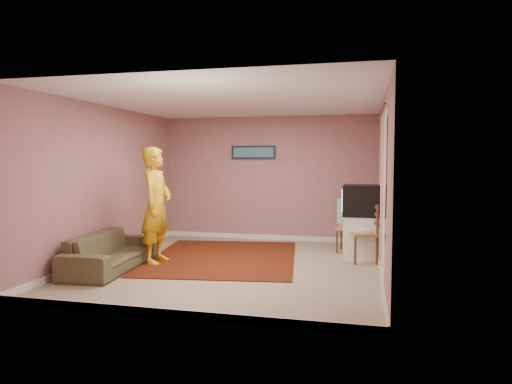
% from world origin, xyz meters
% --- Properties ---
extents(ground, '(5.00, 5.00, 0.00)m').
position_xyz_m(ground, '(0.00, 0.00, 0.00)').
color(ground, gray).
rests_on(ground, ground).
extents(wall_back, '(4.50, 0.02, 2.60)m').
position_xyz_m(wall_back, '(0.00, 2.50, 1.30)').
color(wall_back, '#A9776F').
rests_on(wall_back, ground).
extents(wall_front, '(4.50, 0.02, 2.60)m').
position_xyz_m(wall_front, '(0.00, -2.50, 1.30)').
color(wall_front, '#A9776F').
rests_on(wall_front, ground).
extents(wall_left, '(0.02, 5.00, 2.60)m').
position_xyz_m(wall_left, '(-2.25, 0.00, 1.30)').
color(wall_left, '#A9776F').
rests_on(wall_left, ground).
extents(wall_right, '(0.02, 5.00, 2.60)m').
position_xyz_m(wall_right, '(2.25, 0.00, 1.30)').
color(wall_right, '#A9776F').
rests_on(wall_right, ground).
extents(ceiling, '(4.50, 5.00, 0.02)m').
position_xyz_m(ceiling, '(0.00, 0.00, 2.60)').
color(ceiling, white).
rests_on(ceiling, wall_back).
extents(baseboard_back, '(4.50, 0.02, 0.10)m').
position_xyz_m(baseboard_back, '(0.00, 2.49, 0.05)').
color(baseboard_back, silver).
rests_on(baseboard_back, ground).
extents(baseboard_front, '(4.50, 0.02, 0.10)m').
position_xyz_m(baseboard_front, '(0.00, -2.49, 0.05)').
color(baseboard_front, silver).
rests_on(baseboard_front, ground).
extents(baseboard_left, '(0.02, 5.00, 0.10)m').
position_xyz_m(baseboard_left, '(-2.24, 0.00, 0.05)').
color(baseboard_left, silver).
rests_on(baseboard_left, ground).
extents(baseboard_right, '(0.02, 5.00, 0.10)m').
position_xyz_m(baseboard_right, '(2.24, 0.00, 0.05)').
color(baseboard_right, silver).
rests_on(baseboard_right, ground).
extents(window, '(0.01, 1.10, 1.50)m').
position_xyz_m(window, '(2.24, -0.90, 1.45)').
color(window, black).
rests_on(window, wall_right).
extents(curtain_sheer, '(0.01, 0.75, 2.10)m').
position_xyz_m(curtain_sheer, '(2.23, -1.05, 1.25)').
color(curtain_sheer, silver).
rests_on(curtain_sheer, wall_right).
extents(curtain_floral, '(0.01, 0.35, 2.10)m').
position_xyz_m(curtain_floral, '(2.21, -0.35, 1.25)').
color(curtain_floral, beige).
rests_on(curtain_floral, wall_right).
extents(curtain_rod, '(0.02, 1.40, 0.02)m').
position_xyz_m(curtain_rod, '(2.20, -0.90, 2.32)').
color(curtain_rod, brown).
rests_on(curtain_rod, wall_right).
extents(picture_back, '(0.95, 0.04, 0.28)m').
position_xyz_m(picture_back, '(-0.30, 2.47, 1.85)').
color(picture_back, '#15193B').
rests_on(picture_back, wall_back).
extents(picture_left, '(0.04, 0.38, 0.42)m').
position_xyz_m(picture_left, '(-2.22, 1.60, 1.55)').
color(picture_left, beige).
rests_on(picture_left, wall_left).
extents(area_rug, '(2.82, 3.35, 0.02)m').
position_xyz_m(area_rug, '(-0.37, 0.54, 0.01)').
color(area_rug, black).
rests_on(area_rug, ground).
extents(tv_cabinet, '(0.58, 0.53, 0.74)m').
position_xyz_m(tv_cabinet, '(1.95, 1.00, 0.37)').
color(tv_cabinet, white).
rests_on(tv_cabinet, ground).
extents(crt_tv, '(0.63, 0.56, 0.53)m').
position_xyz_m(crt_tv, '(1.94, 1.00, 1.00)').
color(crt_tv, black).
rests_on(crt_tv, tv_cabinet).
extents(chair_a, '(0.47, 0.46, 0.49)m').
position_xyz_m(chair_a, '(1.72, 1.54, 0.55)').
color(chair_a, tan).
rests_on(chair_a, ground).
extents(dvd_player, '(0.33, 0.24, 0.06)m').
position_xyz_m(dvd_player, '(1.72, 1.54, 0.49)').
color(dvd_player, '#AEAFB3').
rests_on(dvd_player, chair_a).
extents(blue_throw, '(0.44, 0.06, 0.46)m').
position_xyz_m(blue_throw, '(1.72, 1.73, 0.73)').
color(blue_throw, '#82B4D6').
rests_on(blue_throw, chair_a).
extents(chair_b, '(0.53, 0.54, 0.53)m').
position_xyz_m(chair_b, '(1.98, 0.75, 0.59)').
color(chair_b, tan).
rests_on(chair_b, ground).
extents(game_console, '(0.21, 0.17, 0.04)m').
position_xyz_m(game_console, '(1.98, 0.75, 0.52)').
color(game_console, white).
rests_on(game_console, chair_b).
extents(sofa, '(0.89, 1.97, 0.56)m').
position_xyz_m(sofa, '(-1.80, -0.67, 0.28)').
color(sofa, '#4C462E').
rests_on(sofa, ground).
extents(person, '(0.47, 0.70, 1.90)m').
position_xyz_m(person, '(-1.31, -0.07, 0.95)').
color(person, gold).
rests_on(person, ground).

